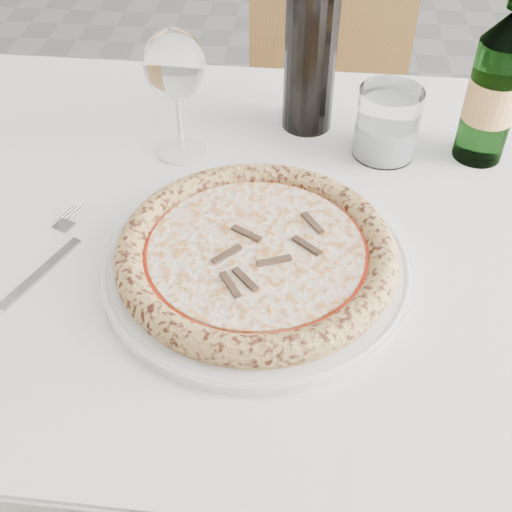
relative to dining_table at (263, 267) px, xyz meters
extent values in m
cube|color=olive|center=(0.00, 0.00, 0.07)|extent=(1.32, 0.77, 0.04)
cube|color=white|center=(0.00, 0.00, 0.09)|extent=(1.38, 0.83, 0.01)
cube|color=white|center=(0.00, 0.40, -0.02)|extent=(1.37, 0.01, 0.22)
cube|color=olive|center=(0.06, 0.68, -0.21)|extent=(0.45, 0.45, 0.04)
cube|color=olive|center=(0.09, 0.86, 0.04)|extent=(0.40, 0.10, 0.46)
cylinder|color=olive|center=(0.25, 0.83, -0.45)|extent=(0.04, 0.04, 0.43)
cylinder|color=olive|center=(0.20, 0.49, -0.45)|extent=(0.04, 0.04, 0.43)
cylinder|color=olive|center=(-0.08, 0.88, -0.45)|extent=(0.04, 0.04, 0.43)
cylinder|color=olive|center=(-0.13, 0.54, -0.45)|extent=(0.04, 0.04, 0.43)
cylinder|color=white|center=(0.00, -0.10, 0.10)|extent=(0.36, 0.36, 0.01)
torus|color=white|center=(0.00, -0.10, 0.11)|extent=(0.36, 0.36, 0.01)
cylinder|color=tan|center=(0.00, -0.10, 0.11)|extent=(0.32, 0.32, 0.01)
torus|color=tan|center=(0.00, -0.10, 0.12)|extent=(0.33, 0.33, 0.03)
cylinder|color=red|center=(0.00, -0.10, 0.12)|extent=(0.27, 0.27, 0.00)
cylinder|color=#FADDB6|center=(0.00, -0.10, 0.13)|extent=(0.25, 0.25, 0.00)
cube|color=#4C3424|center=(0.03, -0.10, 0.13)|extent=(0.04, 0.01, 0.00)
cube|color=#4C3424|center=(0.03, -0.06, 0.13)|extent=(0.03, 0.04, 0.00)
cube|color=#4C3424|center=(-0.02, -0.03, 0.13)|extent=(0.02, 0.04, 0.00)
cube|color=#4C3424|center=(-0.03, -0.08, 0.13)|extent=(0.04, 0.02, 0.00)
cube|color=#4C3424|center=(-0.05, -0.12, 0.13)|extent=(0.04, 0.02, 0.00)
cube|color=#4C3424|center=(-0.02, -0.17, 0.13)|extent=(0.02, 0.04, 0.00)
cube|color=#4C3424|center=(0.03, -0.13, 0.13)|extent=(0.03, 0.04, 0.00)
cube|color=gray|center=(-0.25, -0.13, 0.10)|extent=(0.06, 0.12, 0.00)
cube|color=gray|center=(-0.25, -0.05, 0.10)|extent=(0.03, 0.03, 0.00)
cylinder|color=gray|center=(-0.26, -0.03, 0.10)|extent=(0.00, 0.03, 0.00)
cylinder|color=gray|center=(-0.25, -0.03, 0.10)|extent=(0.00, 0.03, 0.00)
cylinder|color=gray|center=(-0.25, -0.03, 0.10)|extent=(0.00, 0.03, 0.00)
cylinder|color=gray|center=(-0.24, -0.03, 0.10)|extent=(0.00, 0.03, 0.00)
cylinder|color=silver|center=(-0.13, 0.13, 0.10)|extent=(0.07, 0.07, 0.00)
cylinder|color=silver|center=(-0.13, 0.13, 0.15)|extent=(0.01, 0.01, 0.09)
ellipsoid|color=white|center=(-0.13, 0.13, 0.23)|extent=(0.08, 0.08, 0.10)
cylinder|color=white|center=(0.16, 0.16, 0.14)|extent=(0.09, 0.09, 0.10)
cylinder|color=white|center=(0.16, 0.16, 0.12)|extent=(0.08, 0.08, 0.05)
cylinder|color=#376334|center=(0.30, 0.16, 0.18)|extent=(0.07, 0.07, 0.17)
cone|color=#376334|center=(0.30, 0.16, 0.29)|extent=(0.07, 0.07, 0.04)
cylinder|color=#F2D760|center=(0.30, 0.16, 0.19)|extent=(0.07, 0.07, 0.06)
cylinder|color=black|center=(0.05, 0.22, 0.20)|extent=(0.08, 0.08, 0.21)
camera|label=1|loc=(0.05, -0.64, 0.62)|focal=45.00mm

